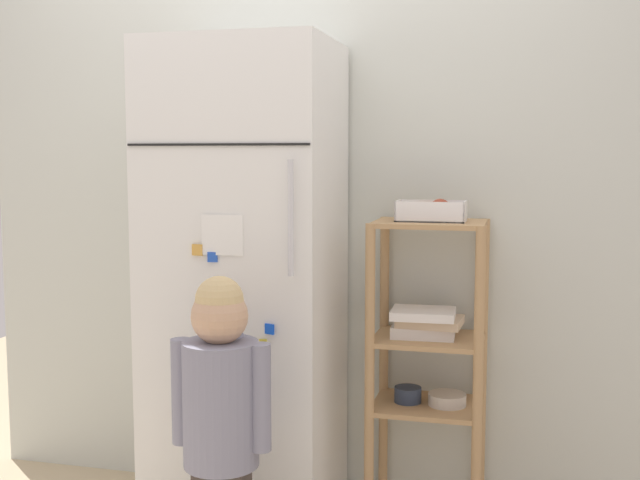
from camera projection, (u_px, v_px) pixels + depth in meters
The scene contains 5 objects.
kitchen_wall_back at pixel (297, 216), 3.27m from camera, with size 2.78×0.03×2.33m, color silver.
refrigerator at pixel (246, 287), 3.03m from camera, with size 0.67×0.59×1.83m.
child_standing at pixel (221, 403), 2.54m from camera, with size 0.33×0.25×1.04m.
pantry_shelf_unit at pixel (428, 346), 2.99m from camera, with size 0.42×0.34×1.17m.
fruit_bin at pixel (432, 212), 2.92m from camera, with size 0.25×0.14×0.08m.
Camera 1 is at (0.90, -2.81, 1.42)m, focal length 44.75 mm.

